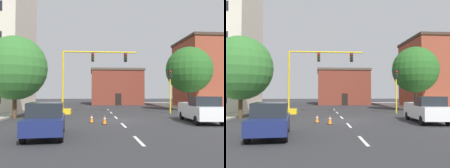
# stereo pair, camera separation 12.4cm
# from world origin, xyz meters

# --- Properties ---
(ground_plane) EXTENTS (160.00, 160.00, 0.00)m
(ground_plane) POSITION_xyz_m (0.00, 0.00, 0.00)
(ground_plane) COLOR #2D2D30
(sidewalk_right) EXTENTS (6.00, 56.00, 0.14)m
(sidewalk_right) POSITION_xyz_m (12.46, 8.00, 0.07)
(sidewalk_right) COLOR #B2ADA3
(sidewalk_right) RESTS_ON ground_plane
(lane_stripe_seg_1) EXTENTS (0.16, 2.40, 0.01)m
(lane_stripe_seg_1) POSITION_xyz_m (0.00, -8.50, 0.00)
(lane_stripe_seg_1) COLOR silver
(lane_stripe_seg_1) RESTS_ON ground_plane
(lane_stripe_seg_2) EXTENTS (0.16, 2.40, 0.01)m
(lane_stripe_seg_2) POSITION_xyz_m (0.00, -3.00, 0.00)
(lane_stripe_seg_2) COLOR silver
(lane_stripe_seg_2) RESTS_ON ground_plane
(lane_stripe_seg_3) EXTENTS (0.16, 2.40, 0.01)m
(lane_stripe_seg_3) POSITION_xyz_m (0.00, 2.50, 0.00)
(lane_stripe_seg_3) COLOR silver
(lane_stripe_seg_3) RESTS_ON ground_plane
(lane_stripe_seg_4) EXTENTS (0.16, 2.40, 0.01)m
(lane_stripe_seg_4) POSITION_xyz_m (0.00, 8.00, 0.00)
(lane_stripe_seg_4) COLOR silver
(lane_stripe_seg_4) RESTS_ON ground_plane
(lane_stripe_seg_5) EXTENTS (0.16, 2.40, 0.01)m
(lane_stripe_seg_5) POSITION_xyz_m (0.00, 13.50, 0.00)
(lane_stripe_seg_5) COLOR silver
(lane_stripe_seg_5) RESTS_ON ground_plane
(building_brick_center) EXTENTS (10.24, 10.30, 7.00)m
(building_brick_center) POSITION_xyz_m (2.70, 30.08, 3.51)
(building_brick_center) COLOR brown
(building_brick_center) RESTS_ON ground_plane
(building_row_right) EXTENTS (10.85, 10.02, 10.71)m
(building_row_right) POSITION_xyz_m (17.21, 17.13, 5.37)
(building_row_right) COLOR brown
(building_row_right) RESTS_ON ground_plane
(traffic_signal_gantry) EXTENTS (8.95, 1.20, 6.83)m
(traffic_signal_gantry) POSITION_xyz_m (-4.21, 6.72, 2.24)
(traffic_signal_gantry) COLOR yellow
(traffic_signal_gantry) RESTS_ON ground_plane
(traffic_light_pole_right) EXTENTS (0.32, 0.47, 4.80)m
(traffic_light_pole_right) POSITION_xyz_m (6.41, 6.34, 3.53)
(traffic_light_pole_right) COLOR yellow
(traffic_light_pole_right) RESTS_ON ground_plane
(tree_right_mid) EXTENTS (5.90, 5.90, 8.20)m
(tree_right_mid) POSITION_xyz_m (10.25, 10.40, 5.24)
(tree_right_mid) COLOR brown
(tree_right_mid) RESTS_ON ground_plane
(tree_left_near) EXTENTS (5.67, 5.67, 7.30)m
(tree_left_near) POSITION_xyz_m (-9.00, 2.27, 4.46)
(tree_left_near) COLOR #4C3823
(tree_left_near) RESTS_ON ground_plane
(pickup_truck_white) EXTENTS (2.48, 5.56, 1.99)m
(pickup_truck_white) POSITION_xyz_m (6.09, -1.78, 0.97)
(pickup_truck_white) COLOR white
(pickup_truck_white) RESTS_ON ground_plane
(sedan_navy_near_left) EXTENTS (2.27, 4.66, 1.74)m
(sedan_navy_near_left) POSITION_xyz_m (-4.55, -7.07, 0.89)
(sedan_navy_near_left) COLOR navy
(sedan_navy_near_left) RESTS_ON ground_plane
(traffic_cone_roadside_a) EXTENTS (0.36, 0.36, 0.66)m
(traffic_cone_roadside_a) POSITION_xyz_m (-1.28, -2.43, 0.32)
(traffic_cone_roadside_a) COLOR black
(traffic_cone_roadside_a) RESTS_ON ground_plane
(traffic_cone_roadside_b) EXTENTS (0.36, 0.36, 0.61)m
(traffic_cone_roadside_b) POSITION_xyz_m (-2.21, -1.38, 0.30)
(traffic_cone_roadside_b) COLOR black
(traffic_cone_roadside_b) RESTS_ON ground_plane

